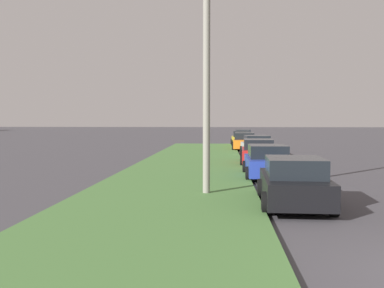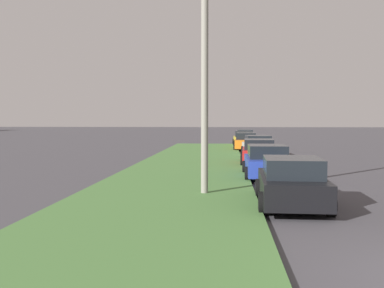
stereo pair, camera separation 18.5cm
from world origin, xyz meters
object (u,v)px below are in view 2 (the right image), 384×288
at_px(parked_car_blue, 267,162).
at_px(parked_car_black, 292,183).
at_px(parked_car_white, 245,136).
at_px(parked_car_silver, 258,146).
at_px(parked_car_orange, 246,142).
at_px(streetlight, 215,65).
at_px(parked_car_yellow, 243,139).
at_px(parked_car_red, 259,152).

bearing_deg(parked_car_blue, parked_car_black, -178.88).
bearing_deg(parked_car_white, parked_car_silver, 179.38).
bearing_deg(parked_car_orange, parked_car_blue, -177.15).
relative_size(parked_car_black, streetlight, 0.58).
bearing_deg(streetlight, parked_car_white, -3.76).
xyz_separation_m(parked_car_yellow, streetlight, (-29.44, 2.00, 3.67)).
distance_m(parked_car_black, parked_car_white, 37.83).
relative_size(parked_car_silver, parked_car_orange, 1.01).
xyz_separation_m(parked_car_orange, streetlight, (-23.69, 2.00, 3.67)).
bearing_deg(parked_car_orange, streetlight, 177.58).
relative_size(parked_car_blue, parked_car_red, 0.99).
distance_m(parked_car_red, parked_car_yellow, 18.46).
bearing_deg(parked_car_black, parked_car_orange, 2.55).
xyz_separation_m(parked_car_silver, parked_car_orange, (6.48, 0.54, 0.00)).
distance_m(parked_car_red, parked_car_white, 25.20).
xyz_separation_m(parked_car_black, parked_car_white, (37.83, -0.08, 0.00)).
xyz_separation_m(parked_car_orange, parked_car_yellow, (5.76, 0.00, 0.00)).
bearing_deg(parked_car_blue, parked_car_white, -0.61).
height_order(parked_car_black, parked_car_white, same).
height_order(parked_car_blue, parked_car_red, same).
distance_m(parked_car_blue, parked_car_silver, 12.17).
xyz_separation_m(parked_car_black, parked_car_blue, (6.69, 0.15, 0.00)).
relative_size(parked_car_blue, parked_car_white, 0.99).
relative_size(parked_car_silver, parked_car_white, 1.01).
bearing_deg(parked_car_red, parked_car_yellow, 2.99).
bearing_deg(parked_car_red, parked_car_black, -177.13).
bearing_deg(parked_car_blue, parked_car_silver, -2.08).
xyz_separation_m(parked_car_red, streetlight, (-10.98, 2.19, 3.67)).
distance_m(parked_car_orange, parked_car_white, 12.50).
height_order(parked_car_white, streetlight, streetlight).
distance_m(parked_car_silver, parked_car_white, 18.98).
distance_m(parked_car_black, parked_car_red, 12.63).
bearing_deg(parked_car_yellow, parked_car_blue, 179.59).
relative_size(parked_car_black, parked_car_blue, 1.01).
xyz_separation_m(parked_car_white, streetlight, (-36.18, 2.38, 3.67)).
height_order(parked_car_silver, parked_car_orange, same).
bearing_deg(parked_car_black, parked_car_blue, 3.19).
xyz_separation_m(parked_car_silver, parked_car_yellow, (12.24, 0.55, 0.00)).
bearing_deg(parked_car_silver, parked_car_orange, 1.42).
bearing_deg(parked_car_silver, streetlight, 168.20).
bearing_deg(streetlight, parked_car_orange, -4.83).
height_order(parked_car_blue, parked_car_yellow, same).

